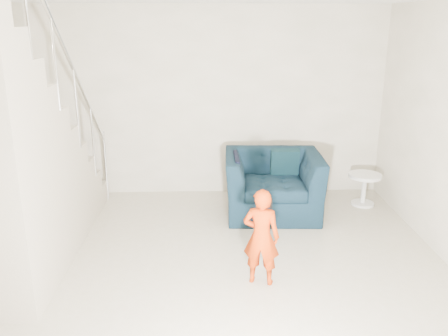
{
  "coord_description": "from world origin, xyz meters",
  "views": [
    {
      "loc": [
        -0.02,
        -4.02,
        2.48
      ],
      "look_at": [
        0.15,
        1.2,
        0.85
      ],
      "focal_mm": 38.0,
      "sensor_mm": 36.0,
      "label": 1
    }
  ],
  "objects_px": {
    "armchair": "(273,184)",
    "toddler": "(261,237)",
    "staircase": "(12,180)",
    "side_table": "(364,184)"
  },
  "relations": [
    {
      "from": "armchair",
      "to": "toddler",
      "type": "height_order",
      "value": "toddler"
    },
    {
      "from": "armchair",
      "to": "staircase",
      "type": "distance_m",
      "value": 3.17
    },
    {
      "from": "toddler",
      "to": "staircase",
      "type": "xyz_separation_m",
      "value": [
        -2.47,
        0.43,
        0.46
      ]
    },
    {
      "from": "toddler",
      "to": "side_table",
      "type": "height_order",
      "value": "toddler"
    },
    {
      "from": "armchair",
      "to": "staircase",
      "type": "xyz_separation_m",
      "value": [
        -2.82,
        -1.34,
        0.54
      ]
    },
    {
      "from": "armchair",
      "to": "toddler",
      "type": "relative_size",
      "value": 1.28
    },
    {
      "from": "armchair",
      "to": "toddler",
      "type": "xyz_separation_m",
      "value": [
        -0.35,
        -1.77,
        0.08
      ]
    },
    {
      "from": "staircase",
      "to": "side_table",
      "type": "bearing_deg",
      "value": 20.92
    },
    {
      "from": "toddler",
      "to": "side_table",
      "type": "distance_m",
      "value": 2.61
    },
    {
      "from": "staircase",
      "to": "toddler",
      "type": "bearing_deg",
      "value": -9.89
    }
  ]
}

